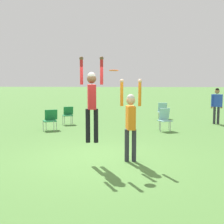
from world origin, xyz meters
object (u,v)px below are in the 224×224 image
Objects in this scene: person_jumping at (92,97)px; camping_chair_1 at (163,110)px; person_defending at (131,118)px; frisbee at (114,70)px; camping_chair_0 at (50,118)px; camping_chair_2 at (68,114)px; person_spectator_near at (217,102)px; camping_chair_3 at (165,118)px.

person_jumping is 9.33m from camping_chair_1.
person_defending is 1.32m from frisbee.
camping_chair_0 reaches higher than camping_chair_2.
person_spectator_near is (4.13, 6.85, -0.14)m from person_defending.
person_spectator_near reaches higher than camping_chair_3.
frisbee is 5.97m from camping_chair_0.
person_defending is 5.88m from camping_chair_0.
person_defending is at bearing 71.09° from camping_chair_1.
camping_chair_0 is (-2.92, 4.84, -1.92)m from frisbee.
camping_chair_0 is (-2.36, 4.95, -1.24)m from person_jumping.
frisbee is at bearing -89.74° from person_spectator_near.
person_jumping is 5.62m from camping_chair_0.
camping_chair_2 is at bearing -126.22° from camping_chair_0.
person_spectator_near reaches higher than camping_chair_2.
camping_chair_0 is 1.00× the size of camping_chair_1.
person_jumping is 0.89m from frisbee.
camping_chair_3 is 3.39m from person_spectator_near.
camping_chair_2 is at bearing 6.25° from person_jumping.
person_defending is 1.28× the size of person_spectator_near.
person_defending is 5.08m from camping_chair_3.
camping_chair_0 is 0.50× the size of person_spectator_near.
person_spectator_near is at bearing -168.35° from camping_chair_3.
frisbee is at bearing 43.55° from camping_chair_3.
camping_chair_1 is 0.91× the size of camping_chair_3.
person_jumping is at bearing 87.34° from camping_chair_2.
person_jumping is at bearing 94.50° from camping_chair_0.
frisbee is 0.29× the size of camping_chair_2.
frisbee is 0.26× the size of camping_chair_3.
frisbee reaches higher than camping_chair_0.
person_defending reaches higher than camping_chair_2.
camping_chair_1 is at bearing -164.03° from camping_chair_0.
camping_chair_1 is at bearing -27.61° from person_jumping.
camping_chair_1 is at bearing 75.69° from frisbee.
camping_chair_3 is at bearing 77.75° from camping_chair_1.
frisbee reaches higher than person_defending.
camping_chair_2 is (-1.92, 6.56, -1.22)m from person_jumping.
frisbee is 0.28× the size of camping_chair_1.
person_defending is at bearing 47.97° from camping_chair_3.
camping_chair_3 is at bearing 68.90° from frisbee.
camping_chair_0 is 4.81m from camping_chair_3.
person_spectator_near reaches higher than camping_chair_0.
person_jumping is 1.02× the size of person_defending.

